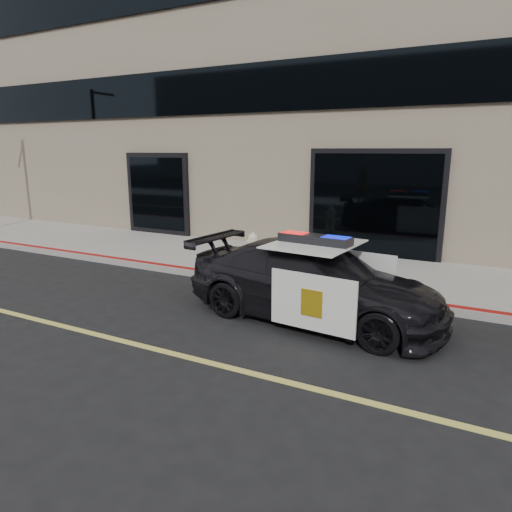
% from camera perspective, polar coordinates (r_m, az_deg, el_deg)
% --- Properties ---
extents(ground, '(120.00, 120.00, 0.00)m').
position_cam_1_polar(ground, '(5.82, 7.19, -16.17)').
color(ground, black).
rests_on(ground, ground).
extents(sidewalk_n, '(60.00, 3.50, 0.15)m').
position_cam_1_polar(sidewalk_n, '(10.55, 17.24, -2.66)').
color(sidewalk_n, gray).
rests_on(sidewalk_n, ground).
extents(building_n, '(60.00, 7.00, 12.00)m').
position_cam_1_polar(building_n, '(15.70, 22.71, 23.81)').
color(building_n, '#756856').
rests_on(building_n, ground).
extents(police_car, '(2.67, 4.82, 1.47)m').
position_cam_1_polar(police_car, '(7.81, 7.22, -3.19)').
color(police_car, black).
rests_on(police_car, ground).
extents(fire_hydrant, '(0.40, 0.56, 0.88)m').
position_cam_1_polar(fire_hydrant, '(10.32, -0.38, 0.40)').
color(fire_hydrant, beige).
rests_on(fire_hydrant, sidewalk_n).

